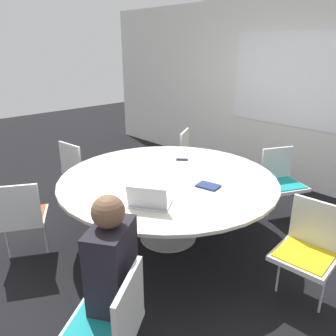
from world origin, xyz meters
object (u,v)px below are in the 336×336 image
chair_4 (80,167)px  spiral_notebook (208,186)px  chair_1 (308,246)px  chair_0 (109,325)px  chair_5 (21,214)px  handbag (250,187)px  chair_2 (281,178)px  chair_3 (193,154)px  person_0 (110,269)px  laptop (149,202)px  cell_phone (182,160)px

chair_4 → spiral_notebook: bearing=3.6°
chair_1 → chair_0: bearing=71.0°
chair_0 → chair_5: 1.70m
chair_4 → handbag: chair_4 is taller
handbag → chair_5: bearing=-103.5°
chair_2 → chair_3: same height
chair_2 → chair_3: bearing=-59.5°
chair_5 → spiral_notebook: size_ratio=3.63×
person_0 → chair_4: bearing=32.0°
chair_2 → person_0: person_0 is taller
person_0 → spiral_notebook: (-0.37, 1.38, 0.03)m
chair_3 → spiral_notebook: 1.68m
chair_0 → person_0: 0.32m
chair_5 → chair_1: bearing=-25.3°
chair_0 → chair_1: 1.66m
chair_3 → person_0: 2.98m
chair_2 → spiral_notebook: size_ratio=3.63×
chair_5 → spiral_notebook: bearing=-8.7°
chair_2 → laptop: size_ratio=2.04×
chair_1 → chair_5: 2.58m
chair_0 → chair_2: bearing=-24.3°
chair_3 → cell_phone: size_ratio=5.63×
spiral_notebook → handbag: (-0.44, 1.47, -0.59)m
chair_0 → handbag: bearing=-14.8°
chair_1 → cell_phone: (-1.73, 0.33, 0.22)m
chair_2 → chair_4: size_ratio=1.00×
chair_1 → handbag: size_ratio=2.37×
chair_1 → cell_phone: size_ratio=5.63×
chair_5 → person_0: bearing=-59.3°
chair_1 → chair_5: same height
laptop → spiral_notebook: (0.07, 0.69, -0.04)m
chair_1 → person_0: 1.59m
chair_3 → chair_0: bearing=4.5°
chair_5 → handbag: 2.98m
chair_3 → chair_4: (-0.67, -1.47, 0.00)m
spiral_notebook → chair_0: bearing=-69.8°
spiral_notebook → handbag: size_ratio=0.65×
spiral_notebook → laptop: bearing=-95.6°
cell_phone → handbag: size_ratio=0.42×
handbag → chair_4: bearing=-128.8°
chair_2 → chair_3: (-1.36, -0.10, 0.00)m
chair_3 → chair_5: same height
chair_1 → chair_2: same height
chair_1 → chair_5: size_ratio=1.00×
cell_phone → chair_1: bearing=-10.8°
spiral_notebook → cell_phone: bearing=151.9°
chair_1 → chair_2: 1.45m
chair_0 → chair_3: 3.22m
spiral_notebook → handbag: bearing=106.4°
chair_5 → handbag: size_ratio=2.37×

